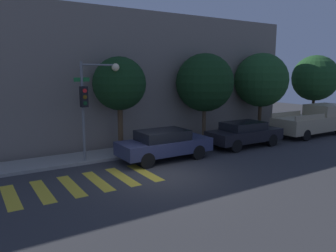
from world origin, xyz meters
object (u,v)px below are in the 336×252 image
object	(u,v)px
tree_far_end	(261,80)
tree_behind_truck	(315,78)
sedan_middle	(244,133)
tree_midblock	(205,83)
traffic_light_pole	(92,93)
pickup_truck	(314,120)
tree_near_corner	(119,84)
sedan_near_corner	(164,144)

from	to	relation	value
tree_far_end	tree_behind_truck	xyz separation A→B (m)	(5.84, 0.00, 0.07)
sedan_middle	tree_midblock	world-z (taller)	tree_midblock
traffic_light_pole	pickup_truck	world-z (taller)	traffic_light_pole
tree_near_corner	pickup_truck	bearing A→B (deg)	-10.43
tree_near_corner	tree_midblock	bearing A→B (deg)	0.00
sedan_near_corner	tree_far_end	distance (m)	9.71
pickup_truck	tree_midblock	xyz separation A→B (m)	(-7.34, 2.35, 2.51)
pickup_truck	tree_far_end	distance (m)	4.35
traffic_light_pole	sedan_middle	world-z (taller)	traffic_light_pole
tree_midblock	tree_behind_truck	xyz separation A→B (m)	(10.59, -0.00, 0.15)
traffic_light_pole	tree_midblock	world-z (taller)	tree_midblock
traffic_light_pole	tree_near_corner	xyz separation A→B (m)	(1.82, 1.08, 0.34)
sedan_near_corner	tree_behind_truck	xyz separation A→B (m)	(14.83, 2.35, 2.88)
sedan_near_corner	tree_near_corner	size ratio (longest dim) A/B	0.91
tree_far_end	tree_behind_truck	size ratio (longest dim) A/B	1.00
sedan_middle	tree_far_end	xyz separation A→B (m)	(3.77, 2.35, 2.83)
sedan_middle	tree_behind_truck	bearing A→B (deg)	13.73
sedan_near_corner	tree_midblock	bearing A→B (deg)	28.99
pickup_truck	tree_midblock	world-z (taller)	tree_midblock
sedan_near_corner	tree_near_corner	distance (m)	3.81
tree_near_corner	sedan_near_corner	bearing A→B (deg)	-63.33
sedan_near_corner	sedan_middle	distance (m)	5.23
tree_far_end	sedan_near_corner	bearing A→B (deg)	-165.37
sedan_near_corner	pickup_truck	xyz separation A→B (m)	(11.58, -0.00, 0.22)
pickup_truck	tree_near_corner	size ratio (longest dim) A/B	1.15
sedan_middle	tree_near_corner	distance (m)	7.36
traffic_light_pole	tree_near_corner	distance (m)	2.14
sedan_near_corner	tree_behind_truck	world-z (taller)	tree_behind_truck
sedan_near_corner	pickup_truck	bearing A→B (deg)	-0.00
traffic_light_pole	pickup_truck	xyz separation A→B (m)	(14.57, -1.27, -2.20)
tree_near_corner	tree_far_end	distance (m)	10.17
sedan_middle	tree_far_end	size ratio (longest dim) A/B	0.82
tree_near_corner	tree_behind_truck	distance (m)	16.01
sedan_near_corner	tree_midblock	xyz separation A→B (m)	(4.24, 2.35, 2.73)
traffic_light_pole	tree_behind_truck	size ratio (longest dim) A/B	0.85
tree_behind_truck	traffic_light_pole	bearing A→B (deg)	-176.52
tree_behind_truck	tree_near_corner	bearing A→B (deg)	180.00
tree_near_corner	sedan_middle	bearing A→B (deg)	-20.14
pickup_truck	sedan_middle	bearing A→B (deg)	180.00
traffic_light_pole	sedan_near_corner	xyz separation A→B (m)	(3.00, -1.27, -2.42)
sedan_middle	pickup_truck	size ratio (longest dim) A/B	0.78
traffic_light_pole	sedan_middle	distance (m)	8.67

